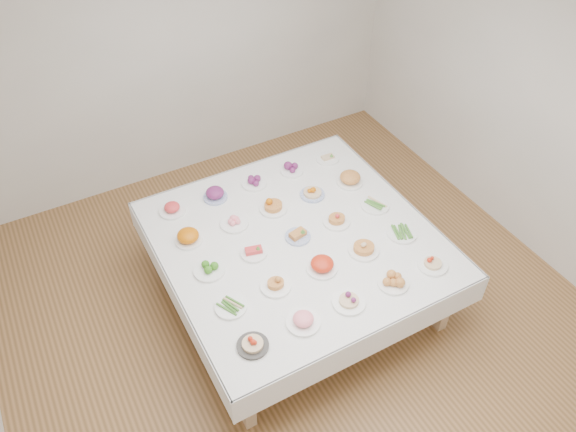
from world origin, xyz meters
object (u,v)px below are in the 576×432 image
display_table (296,243)px  dish_12 (298,235)px  dish_24 (328,157)px  dish_0 (253,343)px

display_table → dish_12: bearing=-31.7°
display_table → dish_24: 1.14m
dish_0 → dish_12: (0.82, 0.79, -0.01)m
display_table → dish_0: bearing=-135.2°
display_table → dish_24: bearing=44.8°
dish_12 → display_table: bearing=148.3°
dish_12 → dish_24: size_ratio=0.96×
dish_0 → dish_12: 1.14m
dish_0 → display_table: bearing=44.8°
dish_0 → dish_24: dish_0 is taller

